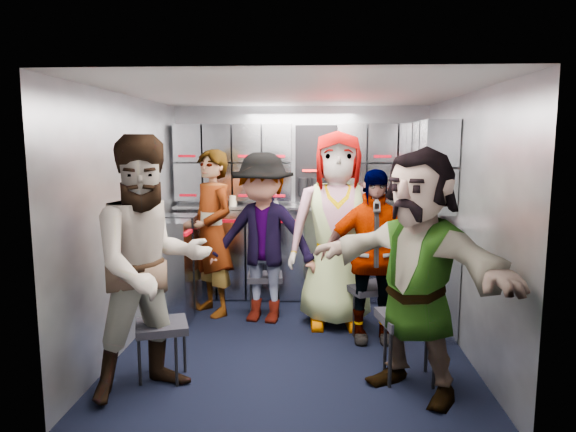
# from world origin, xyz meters

# --- Properties ---
(floor) EXTENTS (3.00, 3.00, 0.00)m
(floor) POSITION_xyz_m (0.00, 0.00, 0.00)
(floor) COLOR black
(floor) RESTS_ON ground
(wall_back) EXTENTS (2.80, 0.04, 2.10)m
(wall_back) POSITION_xyz_m (0.00, 1.50, 1.05)
(wall_back) COLOR gray
(wall_back) RESTS_ON ground
(wall_left) EXTENTS (0.04, 3.00, 2.10)m
(wall_left) POSITION_xyz_m (-1.40, 0.00, 1.05)
(wall_left) COLOR gray
(wall_left) RESTS_ON ground
(wall_right) EXTENTS (0.04, 3.00, 2.10)m
(wall_right) POSITION_xyz_m (1.40, 0.00, 1.05)
(wall_right) COLOR gray
(wall_right) RESTS_ON ground
(ceiling) EXTENTS (2.80, 3.00, 0.02)m
(ceiling) POSITION_xyz_m (0.00, 0.00, 2.10)
(ceiling) COLOR silver
(ceiling) RESTS_ON wall_back
(cart_bank_back) EXTENTS (2.68, 0.38, 0.99)m
(cart_bank_back) POSITION_xyz_m (0.00, 1.29, 0.49)
(cart_bank_back) COLOR #969BA5
(cart_bank_back) RESTS_ON ground
(cart_bank_left) EXTENTS (0.38, 0.76, 0.99)m
(cart_bank_left) POSITION_xyz_m (-1.19, 0.56, 0.49)
(cart_bank_left) COLOR #969BA5
(cart_bank_left) RESTS_ON ground
(counter) EXTENTS (2.68, 0.42, 0.03)m
(counter) POSITION_xyz_m (0.00, 1.29, 1.01)
(counter) COLOR silver
(counter) RESTS_ON cart_bank_back
(locker_bank_back) EXTENTS (2.68, 0.28, 0.82)m
(locker_bank_back) POSITION_xyz_m (0.00, 1.35, 1.49)
(locker_bank_back) COLOR #969BA5
(locker_bank_back) RESTS_ON wall_back
(locker_bank_right) EXTENTS (0.28, 1.00, 0.82)m
(locker_bank_right) POSITION_xyz_m (1.25, 0.70, 1.49)
(locker_bank_right) COLOR #969BA5
(locker_bank_right) RESTS_ON wall_right
(right_cabinet) EXTENTS (0.28, 1.20, 1.00)m
(right_cabinet) POSITION_xyz_m (1.25, 0.60, 0.50)
(right_cabinet) COLOR #969BA5
(right_cabinet) RESTS_ON ground
(coffee_niche) EXTENTS (0.46, 0.16, 0.84)m
(coffee_niche) POSITION_xyz_m (0.18, 1.41, 1.47)
(coffee_niche) COLOR black
(coffee_niche) RESTS_ON wall_back
(red_latch_strip) EXTENTS (2.60, 0.02, 0.03)m
(red_latch_strip) POSITION_xyz_m (0.00, 1.09, 0.88)
(red_latch_strip) COLOR #B20313
(red_latch_strip) RESTS_ON cart_bank_back
(jump_seat_near_left) EXTENTS (0.45, 0.44, 0.42)m
(jump_seat_near_left) POSITION_xyz_m (-0.92, -0.75, 0.37)
(jump_seat_near_left) COLOR black
(jump_seat_near_left) RESTS_ON ground
(jump_seat_mid_left) EXTENTS (0.37, 0.36, 0.41)m
(jump_seat_mid_left) POSITION_xyz_m (-0.32, 0.71, 0.36)
(jump_seat_mid_left) COLOR black
(jump_seat_mid_left) RESTS_ON ground
(jump_seat_center) EXTENTS (0.45, 0.43, 0.46)m
(jump_seat_center) POSITION_xyz_m (0.37, 0.63, 0.40)
(jump_seat_center) COLOR black
(jump_seat_center) RESTS_ON ground
(jump_seat_mid_right) EXTENTS (0.48, 0.47, 0.44)m
(jump_seat_mid_right) POSITION_xyz_m (0.66, 0.27, 0.39)
(jump_seat_mid_right) COLOR black
(jump_seat_mid_right) RESTS_ON ground
(jump_seat_near_right) EXTENTS (0.48, 0.46, 0.49)m
(jump_seat_near_right) POSITION_xyz_m (0.86, -0.66, 0.43)
(jump_seat_near_right) COLOR black
(jump_seat_near_right) RESTS_ON ground
(attendant_standing) EXTENTS (0.69, 0.71, 1.64)m
(attendant_standing) POSITION_xyz_m (-0.84, 0.72, 0.82)
(attendant_standing) COLOR black
(attendant_standing) RESTS_ON ground
(attendant_arc_a) EXTENTS (1.08, 1.05, 1.76)m
(attendant_arc_a) POSITION_xyz_m (-0.92, -0.93, 0.88)
(attendant_arc_a) COLOR black
(attendant_arc_a) RESTS_ON ground
(attendant_arc_b) EXTENTS (1.14, 0.79, 1.61)m
(attendant_arc_b) POSITION_xyz_m (-0.32, 0.53, 0.81)
(attendant_arc_b) COLOR black
(attendant_arc_b) RESTS_ON ground
(attendant_arc_c) EXTENTS (0.89, 0.58, 1.81)m
(attendant_arc_c) POSITION_xyz_m (0.37, 0.45, 0.90)
(attendant_arc_c) COLOR black
(attendant_arc_c) RESTS_ON ground
(attendant_arc_d) EXTENTS (0.89, 0.42, 1.49)m
(attendant_arc_d) POSITION_xyz_m (0.66, 0.09, 0.74)
(attendant_arc_d) COLOR black
(attendant_arc_d) RESTS_ON ground
(attendant_arc_e) EXTENTS (1.48, 1.43, 1.68)m
(attendant_arc_e) POSITION_xyz_m (0.86, -0.84, 0.84)
(attendant_arc_e) COLOR black
(attendant_arc_e) RESTS_ON ground
(bottle_left) EXTENTS (0.06, 0.06, 0.27)m
(bottle_left) POSITION_xyz_m (-0.25, 1.24, 1.16)
(bottle_left) COLOR white
(bottle_left) RESTS_ON counter
(bottle_mid) EXTENTS (0.07, 0.07, 0.23)m
(bottle_mid) POSITION_xyz_m (-0.32, 1.24, 1.14)
(bottle_mid) COLOR white
(bottle_mid) RESTS_ON counter
(bottle_right) EXTENTS (0.06, 0.06, 0.27)m
(bottle_right) POSITION_xyz_m (0.73, 1.24, 1.16)
(bottle_right) COLOR white
(bottle_right) RESTS_ON counter
(cup_left) EXTENTS (0.08, 0.08, 0.11)m
(cup_left) POSITION_xyz_m (-0.72, 1.23, 1.08)
(cup_left) COLOR tan
(cup_left) RESTS_ON counter
(cup_right) EXTENTS (0.08, 0.08, 0.10)m
(cup_right) POSITION_xyz_m (0.80, 1.23, 1.08)
(cup_right) COLOR tan
(cup_right) RESTS_ON counter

